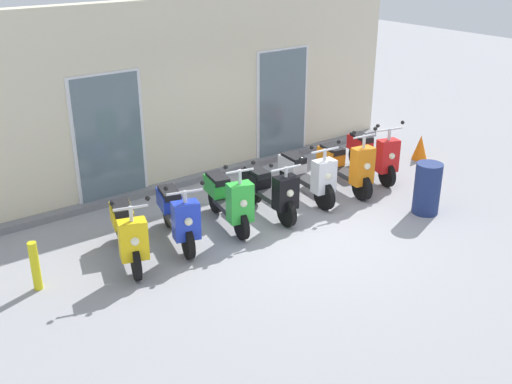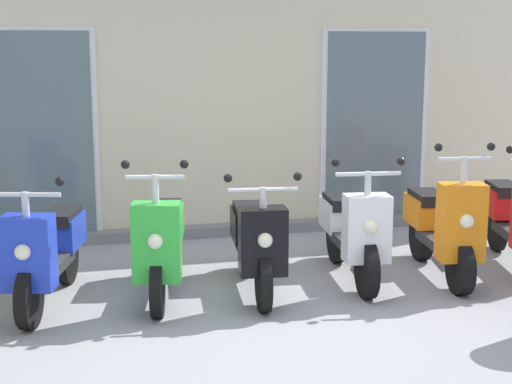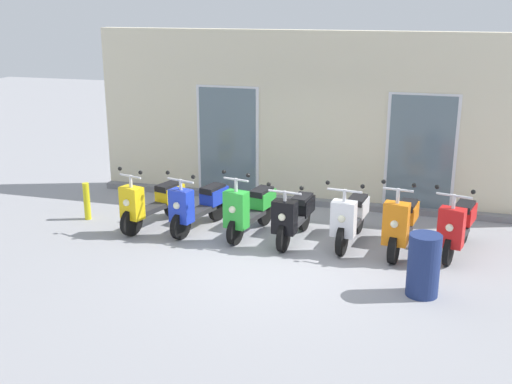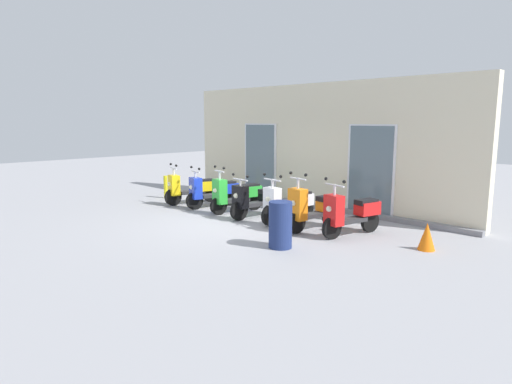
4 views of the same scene
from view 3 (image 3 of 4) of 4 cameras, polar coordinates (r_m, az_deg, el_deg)
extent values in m
plane|color=#939399|center=(10.14, 2.68, -5.89)|extent=(40.00, 40.00, 0.00)
cube|color=beige|center=(12.50, 6.03, 6.54)|extent=(9.27, 0.30, 3.39)
cube|color=slate|center=(12.66, 5.60, -0.95)|extent=(9.27, 0.20, 0.12)
cube|color=silver|center=(12.91, -2.55, 4.48)|extent=(1.31, 0.04, 2.30)
cube|color=slate|center=(12.89, -2.58, 4.46)|extent=(1.19, 0.02, 2.22)
cube|color=silver|center=(12.26, 14.61, 3.28)|extent=(1.31, 0.04, 2.30)
cube|color=slate|center=(12.24, 14.61, 3.26)|extent=(1.19, 0.02, 2.22)
cylinder|color=black|center=(11.16, -11.16, -2.70)|extent=(0.22, 0.49, 0.48)
cylinder|color=black|center=(11.97, -7.40, -1.16)|extent=(0.22, 0.49, 0.48)
cube|color=#2D2D30|center=(11.53, -9.24, -1.43)|extent=(0.45, 0.76, 0.09)
cube|color=yellow|center=(11.08, -11.12, -0.97)|extent=(0.43, 0.34, 0.56)
sphere|color=#F2EFCC|center=(10.98, -11.60, -0.95)|extent=(0.12, 0.12, 0.12)
cube|color=yellow|center=(11.82, -7.76, -0.12)|extent=(0.43, 0.58, 0.28)
cube|color=black|center=(11.75, -7.91, 0.49)|extent=(0.38, 0.53, 0.11)
cylinder|color=silver|center=(10.97, -11.23, 0.91)|extent=(0.06, 0.06, 0.23)
cylinder|color=silver|center=(10.94, -11.26, 1.40)|extent=(0.46, 0.17, 0.04)
sphere|color=black|center=(10.76, -10.39, 1.74)|extent=(0.07, 0.07, 0.07)
sphere|color=black|center=(11.08, -12.17, 2.07)|extent=(0.07, 0.07, 0.07)
cylinder|color=black|center=(10.87, -6.81, -3.03)|extent=(0.22, 0.49, 0.48)
cylinder|color=black|center=(11.73, -3.49, -1.43)|extent=(0.22, 0.49, 0.48)
cube|color=#2D2D30|center=(11.27, -5.10, -1.72)|extent=(0.43, 0.74, 0.09)
cube|color=#1E38C6|center=(10.79, -6.75, -1.25)|extent=(0.43, 0.33, 0.57)
sphere|color=#F2EFCC|center=(10.68, -7.18, -1.23)|extent=(0.12, 0.12, 0.12)
cube|color=#1E38C6|center=(11.57, -3.79, -0.31)|extent=(0.42, 0.58, 0.28)
cube|color=black|center=(11.50, -3.92, 0.30)|extent=(0.37, 0.53, 0.11)
cylinder|color=silver|center=(10.68, -6.81, 0.62)|extent=(0.06, 0.06, 0.20)
cylinder|color=silver|center=(10.66, -6.83, 1.04)|extent=(0.52, 0.17, 0.04)
sphere|color=black|center=(10.48, -5.69, 1.37)|extent=(0.07, 0.07, 0.07)
sphere|color=black|center=(10.79, -7.97, 1.75)|extent=(0.07, 0.07, 0.07)
cylinder|color=black|center=(10.57, -1.88, -3.58)|extent=(0.18, 0.46, 0.46)
cylinder|color=black|center=(11.48, 0.81, -1.88)|extent=(0.18, 0.46, 0.46)
cube|color=#2D2D30|center=(10.99, -0.48, -2.20)|extent=(0.39, 0.72, 0.09)
cube|color=green|center=(10.48, -1.80, -1.60)|extent=(0.42, 0.31, 0.63)
sphere|color=#F2EFCC|center=(10.36, -2.15, -1.59)|extent=(0.12, 0.12, 0.12)
cube|color=green|center=(11.30, 0.58, -0.59)|extent=(0.40, 0.57, 0.28)
cube|color=black|center=(11.23, 0.49, 0.03)|extent=(0.35, 0.52, 0.11)
cylinder|color=silver|center=(10.35, -1.82, 0.59)|extent=(0.06, 0.06, 0.25)
cylinder|color=silver|center=(10.33, -1.82, 1.14)|extent=(0.45, 0.13, 0.04)
sphere|color=black|center=(10.19, -0.72, 1.52)|extent=(0.07, 0.07, 0.07)
sphere|color=black|center=(10.41, -2.91, 1.82)|extent=(0.07, 0.07, 0.07)
cylinder|color=black|center=(10.28, 2.49, -4.10)|extent=(0.14, 0.49, 0.48)
cylinder|color=black|center=(11.24, 4.36, -2.27)|extent=(0.14, 0.49, 0.48)
cube|color=#2D2D30|center=(10.72, 3.48, -2.64)|extent=(0.33, 0.69, 0.09)
cube|color=black|center=(10.20, 2.59, -2.27)|extent=(0.40, 0.28, 0.55)
sphere|color=#F2EFCC|center=(10.08, 2.34, -2.28)|extent=(0.12, 0.12, 0.12)
cube|color=black|center=(11.07, 4.23, -1.23)|extent=(0.36, 0.55, 0.28)
cube|color=black|center=(10.99, 4.18, -0.60)|extent=(0.31, 0.51, 0.11)
cylinder|color=silver|center=(10.10, 2.62, -0.41)|extent=(0.06, 0.06, 0.19)
cylinder|color=silver|center=(10.07, 2.62, -0.02)|extent=(0.56, 0.10, 0.04)
sphere|color=black|center=(9.96, 4.13, 0.36)|extent=(0.07, 0.07, 0.07)
sphere|color=black|center=(10.14, 1.15, 0.70)|extent=(0.07, 0.07, 0.07)
cylinder|color=black|center=(10.23, 7.76, -4.31)|extent=(0.15, 0.51, 0.50)
cylinder|color=black|center=(11.24, 9.21, -2.40)|extent=(0.15, 0.51, 0.50)
cube|color=#2D2D30|center=(10.70, 8.54, -2.81)|extent=(0.33, 0.71, 0.09)
cube|color=white|center=(10.14, 7.90, -2.40)|extent=(0.40, 0.28, 0.58)
sphere|color=#F2EFCC|center=(10.01, 7.72, -2.42)|extent=(0.12, 0.12, 0.12)
cube|color=white|center=(11.06, 9.15, -1.34)|extent=(0.36, 0.55, 0.28)
cube|color=black|center=(10.98, 9.14, -0.71)|extent=(0.31, 0.51, 0.11)
cylinder|color=silver|center=(10.03, 7.98, -0.37)|extent=(0.06, 0.06, 0.22)
cylinder|color=silver|center=(10.00, 8.00, 0.13)|extent=(0.56, 0.10, 0.04)
sphere|color=black|center=(9.91, 9.59, 0.50)|extent=(0.07, 0.07, 0.07)
sphere|color=black|center=(10.04, 6.49, 0.85)|extent=(0.07, 0.07, 0.07)
cylinder|color=black|center=(10.07, 12.31, -5.02)|extent=(0.18, 0.47, 0.46)
cylinder|color=black|center=(11.07, 13.49, -3.07)|extent=(0.18, 0.47, 0.46)
cube|color=#2D2D30|center=(10.53, 12.97, -3.49)|extent=(0.35, 0.70, 0.09)
cube|color=orange|center=(9.97, 12.50, -2.83)|extent=(0.41, 0.29, 0.67)
sphere|color=#F2EFCC|center=(9.83, 12.36, -2.84)|extent=(0.12, 0.12, 0.12)
cube|color=orange|center=(10.88, 13.50, -1.80)|extent=(0.37, 0.56, 0.28)
cube|color=black|center=(10.80, 13.51, -1.15)|extent=(0.32, 0.51, 0.11)
cylinder|color=silver|center=(9.83, 12.67, -0.39)|extent=(0.06, 0.06, 0.25)
cylinder|color=silver|center=(9.80, 12.71, 0.20)|extent=(0.46, 0.10, 0.04)
sphere|color=black|center=(9.73, 14.06, 0.61)|extent=(0.07, 0.07, 0.07)
sphere|color=black|center=(9.82, 11.44, 0.92)|extent=(0.07, 0.07, 0.07)
cylinder|color=black|center=(10.20, 16.97, -5.09)|extent=(0.19, 0.47, 0.46)
cylinder|color=black|center=(11.20, 18.26, -3.23)|extent=(0.19, 0.47, 0.46)
cube|color=#2D2D30|center=(10.67, 17.69, -3.62)|extent=(0.41, 0.72, 0.09)
cube|color=red|center=(10.11, 17.20, -3.08)|extent=(0.43, 0.32, 0.61)
sphere|color=#F2EFCC|center=(9.98, 17.04, -3.09)|extent=(0.12, 0.12, 0.12)
cube|color=red|center=(11.01, 18.29, -1.87)|extent=(0.41, 0.58, 0.28)
cube|color=black|center=(10.93, 18.32, -1.24)|extent=(0.37, 0.53, 0.11)
cylinder|color=silver|center=(9.99, 17.40, -0.88)|extent=(0.06, 0.06, 0.24)
cylinder|color=silver|center=(9.96, 17.45, -0.32)|extent=(0.53, 0.16, 0.04)
sphere|color=black|center=(9.88, 19.00, 0.01)|extent=(0.07, 0.07, 0.07)
sphere|color=black|center=(9.98, 16.01, 0.45)|extent=(0.07, 0.07, 0.07)
cylinder|color=yellow|center=(12.14, -15.01, -0.81)|extent=(0.12, 0.12, 0.70)
cylinder|color=navy|center=(9.02, 14.88, -6.40)|extent=(0.44, 0.44, 0.89)
camera|label=1|loc=(8.37, -58.78, 12.57)|focal=42.82mm
camera|label=2|loc=(5.43, -28.49, -4.30)|focal=54.29mm
camera|label=4|loc=(5.97, 78.71, -12.25)|focal=30.64mm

